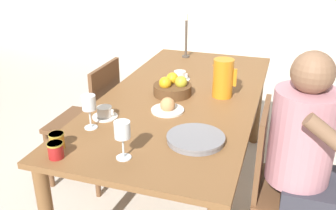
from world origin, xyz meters
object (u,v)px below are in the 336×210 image
object	(u,v)px
candlestick_tall	(186,40)
person_seated	(308,152)
teacup_near_person	(105,113)
fruit_bowl	(173,87)
red_pitcher	(223,78)
serving_tray	(196,139)
chair_person_side	(283,184)
jam_jar_red	(57,140)
wine_glass_water	(89,104)
bread_plate	(168,107)
jam_jar_amber	(56,150)
teacup_across	(180,76)
wine_glass_juice	(122,132)
chair_opposite	(91,120)

from	to	relation	value
candlestick_tall	person_seated	bearing A→B (deg)	-52.32
teacup_near_person	fruit_bowl	distance (m)	0.49
red_pitcher	serving_tray	size ratio (longest dim) A/B	0.84
chair_person_side	person_seated	xyz separation A→B (m)	(0.08, -0.03, 0.23)
red_pitcher	jam_jar_red	xyz separation A→B (m)	(-0.60, -0.85, -0.08)
wine_glass_water	teacup_near_person	world-z (taller)	wine_glass_water
bread_plate	jam_jar_amber	size ratio (longest dim) A/B	2.56
bread_plate	jam_jar_amber	distance (m)	0.69
teacup_near_person	candlestick_tall	xyz separation A→B (m)	(0.11, 1.23, 0.11)
teacup_near_person	teacup_across	size ratio (longest dim) A/B	1.00
wine_glass_juice	fruit_bowl	world-z (taller)	wine_glass_juice
teacup_across	wine_glass_juice	bearing A→B (deg)	-87.11
candlestick_tall	wine_glass_water	bearing A→B (deg)	-94.87
jam_jar_amber	jam_jar_red	size ratio (longest dim) A/B	1.00
person_seated	jam_jar_amber	world-z (taller)	person_seated
teacup_near_person	bread_plate	xyz separation A→B (m)	(0.30, 0.18, -0.00)
wine_glass_juice	serving_tray	size ratio (longest dim) A/B	0.64
teacup_near_person	fruit_bowl	world-z (taller)	fruit_bowl
red_pitcher	candlestick_tall	size ratio (longest dim) A/B	0.67
teacup_across	wine_glass_water	bearing A→B (deg)	-105.11
person_seated	teacup_across	distance (m)	1.07
bread_plate	candlestick_tall	bearing A→B (deg)	100.19
bread_plate	jam_jar_red	xyz separation A→B (m)	(-0.35, -0.54, 0.01)
bread_plate	candlestick_tall	size ratio (longest dim) A/B	0.53
teacup_across	jam_jar_red	world-z (taller)	jam_jar_red
jam_jar_amber	candlestick_tall	xyz separation A→B (m)	(0.12, 1.67, 0.10)
teacup_across	jam_jar_red	bearing A→B (deg)	-104.44
person_seated	serving_tray	xyz separation A→B (m)	(-0.51, -0.13, 0.05)
teacup_across	fruit_bowl	bearing A→B (deg)	-82.97
chair_person_side	teacup_near_person	world-z (taller)	chair_person_side
red_pitcher	jam_jar_red	bearing A→B (deg)	-125.20
person_seated	teacup_near_person	world-z (taller)	person_seated
red_pitcher	teacup_near_person	world-z (taller)	red_pitcher
serving_tray	red_pitcher	bearing A→B (deg)	88.72
chair_person_side	person_seated	distance (m)	0.24
red_pitcher	candlestick_tall	bearing A→B (deg)	120.53
chair_person_side	candlestick_tall	world-z (taller)	candlestick_tall
teacup_near_person	candlestick_tall	distance (m)	1.24
wine_glass_juice	candlestick_tall	size ratio (longest dim) A/B	0.50
teacup_across	jam_jar_red	xyz separation A→B (m)	(-0.27, -1.06, 0.01)
jam_jar_amber	fruit_bowl	distance (m)	0.90
chair_opposite	serving_tray	xyz separation A→B (m)	(0.87, -0.54, 0.28)
chair_person_side	fruit_bowl	distance (m)	0.86
person_seated	bread_plate	world-z (taller)	person_seated
jam_jar_amber	teacup_near_person	bearing A→B (deg)	88.10
red_pitcher	bread_plate	world-z (taller)	red_pitcher
chair_opposite	red_pitcher	bearing A→B (deg)	-85.78
chair_opposite	person_seated	xyz separation A→B (m)	(1.38, -0.40, 0.23)
wine_glass_juice	jam_jar_red	bearing A→B (deg)	-177.85
wine_glass_water	jam_jar_amber	xyz separation A→B (m)	(-0.00, -0.30, -0.09)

